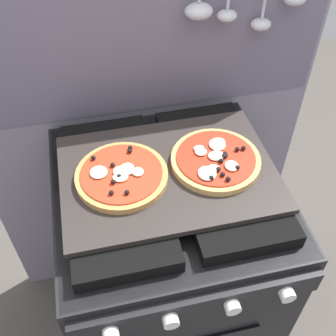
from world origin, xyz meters
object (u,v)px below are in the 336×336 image
Objects in this scene: stove at (168,268)px; pizza_left at (121,174)px; pizza_right at (216,160)px; baking_tray at (168,173)px.

stove is 3.93× the size of pizza_left.
stove is at bearing -179.93° from pizza_right.
baking_tray is 0.12m from pizza_left.
baking_tray is at bearing 90.00° from stove.
baking_tray is (0.00, 0.00, 0.46)m from stove.
baking_tray is 2.36× the size of pizza_left.
stove is 0.49m from pizza_left.
baking_tray is at bearing 179.32° from pizza_right.
pizza_right is at bearing -0.68° from baking_tray.
pizza_left reaches higher than baking_tray.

